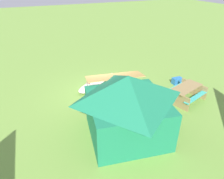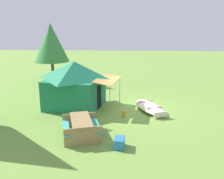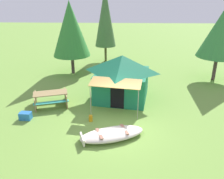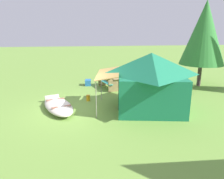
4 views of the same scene
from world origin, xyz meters
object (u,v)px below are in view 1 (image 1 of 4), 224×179
object	(u,v)px
canvas_cabin_tent	(127,106)
cooler_box	(177,81)
picnic_table	(185,92)
fuel_can	(128,92)
beached_rowboat	(100,84)

from	to	relation	value
canvas_cabin_tent	cooler_box	distance (m)	5.81
cooler_box	canvas_cabin_tent	bearing A→B (deg)	29.76
picnic_table	fuel_can	xyz separation A→B (m)	(2.49, -1.74, -0.34)
beached_rowboat	cooler_box	xyz separation A→B (m)	(-4.49, 1.52, -0.01)
canvas_cabin_tent	beached_rowboat	bearing A→B (deg)	-95.75
canvas_cabin_tent	cooler_box	size ratio (longest dim) A/B	7.78
beached_rowboat	fuel_can	xyz separation A→B (m)	(-1.12, 1.45, -0.04)
canvas_cabin_tent	fuel_can	size ratio (longest dim) A/B	14.00
beached_rowboat	canvas_cabin_tent	world-z (taller)	canvas_cabin_tent
beached_rowboat	cooler_box	bearing A→B (deg)	161.26
beached_rowboat	picnic_table	xyz separation A→B (m)	(-3.62, 3.19, 0.30)
picnic_table	fuel_can	bearing A→B (deg)	-34.98
fuel_can	beached_rowboat	bearing A→B (deg)	-52.23
canvas_cabin_tent	cooler_box	bearing A→B (deg)	-150.24
cooler_box	fuel_can	world-z (taller)	cooler_box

